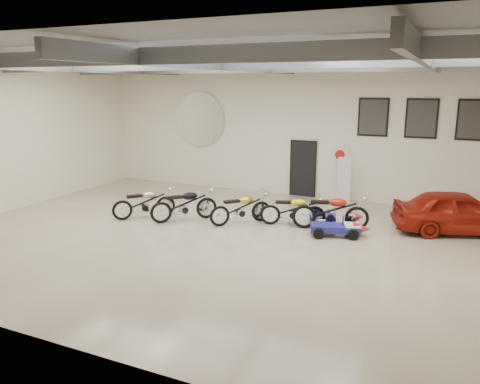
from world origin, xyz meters
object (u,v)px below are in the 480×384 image
at_px(motorcycle_red, 331,210).
at_px(go_kart, 340,226).
at_px(motorcycle_silver, 144,202).
at_px(vintage_car, 459,212).
at_px(motorcycle_black, 184,204).
at_px(motorcycle_gold, 241,208).
at_px(banner_stand, 344,179).
at_px(motorcycle_yellow, 293,209).

xyz_separation_m(motorcycle_red, go_kart, (0.42, -0.54, -0.27)).
bearing_deg(motorcycle_silver, vintage_car, -32.44).
xyz_separation_m(motorcycle_black, motorcycle_gold, (1.77, 0.44, -0.03)).
relative_size(go_kart, vintage_car, 0.46).
relative_size(banner_stand, motorcycle_silver, 0.87).
height_order(banner_stand, vintage_car, banner_stand).
xyz_separation_m(banner_stand, motorcycle_black, (-4.09, -4.38, -0.32)).
bearing_deg(motorcycle_silver, go_kart, -40.60).
bearing_deg(banner_stand, motorcycle_gold, -121.28).
distance_m(banner_stand, motorcycle_gold, 4.59).
distance_m(banner_stand, go_kart, 3.99).
height_order(motorcycle_silver, motorcycle_gold, motorcycle_silver).
distance_m(motorcycle_black, vintage_car, 8.21).
xyz_separation_m(motorcycle_gold, vintage_car, (6.13, 1.81, 0.11)).
distance_m(motorcycle_silver, motorcycle_gold, 3.19).
bearing_deg(motorcycle_silver, banner_stand, -7.11).
bearing_deg(go_kart, motorcycle_yellow, 146.29).
relative_size(motorcycle_silver, motorcycle_gold, 1.01).
bearing_deg(motorcycle_black, motorcycle_yellow, -30.35).
xyz_separation_m(motorcycle_silver, motorcycle_black, (1.35, 0.25, 0.03)).
xyz_separation_m(banner_stand, motorcycle_silver, (-5.44, -4.63, -0.35)).
xyz_separation_m(go_kart, vintage_car, (3.05, 1.74, 0.32)).
relative_size(banner_stand, go_kart, 1.03).
height_order(banner_stand, motorcycle_gold, banner_stand).
distance_m(motorcycle_gold, go_kart, 3.09).
relative_size(motorcycle_black, motorcycle_red, 0.96).
relative_size(motorcycle_silver, vintage_car, 0.54).
relative_size(motorcycle_red, go_kart, 1.30).
bearing_deg(motorcycle_red, motorcycle_silver, 174.53).
bearing_deg(motorcycle_gold, motorcycle_yellow, -29.70).
height_order(motorcycle_silver, motorcycle_yellow, motorcycle_silver).
height_order(motorcycle_red, go_kart, motorcycle_red).
bearing_deg(banner_stand, motorcycle_yellow, -104.07).
xyz_separation_m(motorcycle_silver, go_kart, (6.20, 0.75, -0.21)).
height_order(motorcycle_black, motorcycle_yellow, motorcycle_black).
bearing_deg(banner_stand, motorcycle_silver, -140.35).
xyz_separation_m(motorcycle_red, vintage_car, (3.47, 1.20, 0.05)).
relative_size(motorcycle_silver, motorcycle_red, 0.91).
distance_m(motorcycle_black, motorcycle_red, 4.55).
height_order(banner_stand, motorcycle_yellow, banner_stand).
bearing_deg(vintage_car, motorcycle_black, 86.19).
xyz_separation_m(motorcycle_silver, motorcycle_yellow, (4.62, 1.19, -0.02)).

